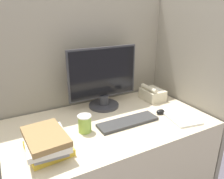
{
  "coord_description": "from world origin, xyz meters",
  "views": [
    {
      "loc": [
        -0.62,
        -0.79,
        1.47
      ],
      "look_at": [
        0.04,
        0.43,
        0.95
      ],
      "focal_mm": 35.0,
      "sensor_mm": 36.0,
      "label": 1
    }
  ],
  "objects_px": {
    "book_stack": "(47,142)",
    "desk_telephone": "(152,94)",
    "monitor": "(103,80)",
    "coffee_cup": "(85,124)",
    "keyboard": "(128,122)",
    "mouse": "(160,112)"
  },
  "relations": [
    {
      "from": "keyboard",
      "to": "coffee_cup",
      "type": "distance_m",
      "value": 0.3
    },
    {
      "from": "coffee_cup",
      "to": "desk_telephone",
      "type": "relative_size",
      "value": 0.59
    },
    {
      "from": "monitor",
      "to": "coffee_cup",
      "type": "distance_m",
      "value": 0.43
    },
    {
      "from": "mouse",
      "to": "coffee_cup",
      "type": "relative_size",
      "value": 0.61
    },
    {
      "from": "keyboard",
      "to": "desk_telephone",
      "type": "relative_size",
      "value": 2.23
    },
    {
      "from": "keyboard",
      "to": "book_stack",
      "type": "height_order",
      "value": "book_stack"
    },
    {
      "from": "desk_telephone",
      "to": "book_stack",
      "type": "bearing_deg",
      "value": -161.66
    },
    {
      "from": "mouse",
      "to": "keyboard",
      "type": "bearing_deg",
      "value": -178.96
    },
    {
      "from": "coffee_cup",
      "to": "desk_telephone",
      "type": "bearing_deg",
      "value": 16.91
    },
    {
      "from": "monitor",
      "to": "book_stack",
      "type": "relative_size",
      "value": 1.83
    },
    {
      "from": "monitor",
      "to": "book_stack",
      "type": "height_order",
      "value": "monitor"
    },
    {
      "from": "keyboard",
      "to": "desk_telephone",
      "type": "distance_m",
      "value": 0.48
    },
    {
      "from": "monitor",
      "to": "keyboard",
      "type": "xyz_separation_m",
      "value": [
        0.02,
        -0.33,
        -0.21
      ]
    },
    {
      "from": "book_stack",
      "to": "desk_telephone",
      "type": "height_order",
      "value": "desk_telephone"
    },
    {
      "from": "monitor",
      "to": "book_stack",
      "type": "distance_m",
      "value": 0.68
    },
    {
      "from": "mouse",
      "to": "coffee_cup",
      "type": "bearing_deg",
      "value": 176.52
    },
    {
      "from": "keyboard",
      "to": "coffee_cup",
      "type": "xyz_separation_m",
      "value": [
        -0.3,
        0.04,
        0.05
      ]
    },
    {
      "from": "monitor",
      "to": "keyboard",
      "type": "bearing_deg",
      "value": -85.97
    },
    {
      "from": "monitor",
      "to": "mouse",
      "type": "xyz_separation_m",
      "value": [
        0.31,
        -0.32,
        -0.2
      ]
    },
    {
      "from": "monitor",
      "to": "keyboard",
      "type": "distance_m",
      "value": 0.39
    },
    {
      "from": "monitor",
      "to": "book_stack",
      "type": "xyz_separation_m",
      "value": [
        -0.53,
        -0.39,
        -0.15
      ]
    },
    {
      "from": "monitor",
      "to": "desk_telephone",
      "type": "xyz_separation_m",
      "value": [
        0.43,
        -0.07,
        -0.17
      ]
    }
  ]
}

